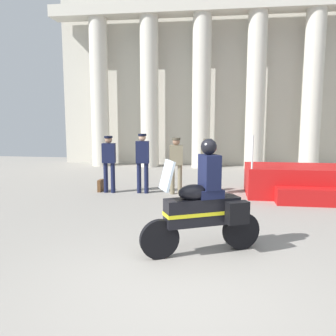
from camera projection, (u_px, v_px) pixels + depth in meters
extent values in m
plane|color=gray|center=(185.00, 288.00, 4.67)|extent=(28.88, 28.88, 0.00)
cube|color=beige|center=(228.00, 82.00, 16.20)|extent=(15.79, 0.30, 7.73)
cylinder|color=beige|center=(100.00, 94.00, 16.12)|extent=(0.81, 0.81, 6.61)
cylinder|color=beige|center=(149.00, 93.00, 15.79)|extent=(0.81, 0.81, 6.61)
cylinder|color=beige|center=(201.00, 93.00, 15.46)|extent=(0.81, 0.81, 6.61)
cylinder|color=beige|center=(256.00, 92.00, 15.13)|extent=(0.81, 0.81, 6.61)
cylinder|color=beige|center=(312.00, 92.00, 14.80)|extent=(0.81, 0.81, 6.61)
cube|color=beige|center=(230.00, 6.00, 14.79)|extent=(15.79, 1.01, 0.50)
cube|color=#B71414|center=(300.00, 181.00, 10.10)|extent=(3.05, 1.66, 0.86)
cube|color=#B71414|center=(309.00, 197.00, 9.07)|extent=(1.68, 0.50, 0.43)
cylinder|color=silver|center=(252.00, 152.00, 9.44)|extent=(0.05, 0.05, 0.90)
cylinder|color=#141938|center=(106.00, 178.00, 10.54)|extent=(0.13, 0.13, 0.90)
cylinder|color=#141938|center=(113.00, 178.00, 10.51)|extent=(0.13, 0.13, 0.90)
cube|color=#141938|center=(109.00, 153.00, 10.42)|extent=(0.40, 0.26, 0.58)
sphere|color=#997056|center=(108.00, 140.00, 10.37)|extent=(0.21, 0.21, 0.21)
cylinder|color=black|center=(108.00, 137.00, 10.36)|extent=(0.24, 0.24, 0.06)
cylinder|color=#141938|center=(139.00, 178.00, 10.47)|extent=(0.13, 0.13, 0.90)
cylinder|color=#141938|center=(146.00, 178.00, 10.44)|extent=(0.13, 0.13, 0.90)
cube|color=#141938|center=(142.00, 152.00, 10.35)|extent=(0.40, 0.26, 0.65)
sphere|color=tan|center=(142.00, 138.00, 10.29)|extent=(0.21, 0.21, 0.21)
cylinder|color=black|center=(142.00, 135.00, 10.28)|extent=(0.24, 0.24, 0.06)
cylinder|color=#7A7056|center=(172.00, 179.00, 10.32)|extent=(0.13, 0.13, 0.87)
cylinder|color=#7A7056|center=(180.00, 180.00, 10.29)|extent=(0.13, 0.13, 0.87)
cube|color=#7A7056|center=(176.00, 155.00, 10.20)|extent=(0.40, 0.26, 0.57)
sphere|color=#997056|center=(176.00, 142.00, 10.15)|extent=(0.21, 0.21, 0.21)
cylinder|color=#494334|center=(176.00, 139.00, 10.13)|extent=(0.24, 0.24, 0.06)
cylinder|color=#7A7056|center=(203.00, 180.00, 10.24)|extent=(0.13, 0.13, 0.84)
cylinder|color=#7A7056|center=(211.00, 181.00, 10.21)|extent=(0.13, 0.13, 0.84)
cube|color=#7A7056|center=(207.00, 156.00, 10.12)|extent=(0.40, 0.26, 0.58)
sphere|color=#997056|center=(208.00, 142.00, 10.07)|extent=(0.21, 0.21, 0.21)
cylinder|color=#494334|center=(208.00, 140.00, 10.06)|extent=(0.24, 0.24, 0.06)
cylinder|color=black|center=(160.00, 239.00, 5.59)|extent=(0.62, 0.37, 0.64)
cylinder|color=black|center=(241.00, 230.00, 6.03)|extent=(0.64, 0.41, 0.64)
cube|color=black|center=(202.00, 211.00, 5.75)|extent=(1.26, 0.83, 0.44)
ellipsoid|color=black|center=(194.00, 192.00, 5.66)|extent=(0.61, 0.51, 0.26)
cube|color=yellow|center=(202.00, 212.00, 5.76)|extent=(1.28, 0.85, 0.06)
cube|color=silver|center=(167.00, 175.00, 5.49)|extent=(0.32, 0.43, 0.47)
cube|color=black|center=(237.00, 213.00, 5.66)|extent=(0.40, 0.32, 0.36)
cube|color=black|center=(223.00, 205.00, 6.15)|extent=(0.40, 0.32, 0.36)
cube|color=#141938|center=(209.00, 193.00, 5.75)|extent=(0.51, 0.48, 0.14)
cube|color=#141938|center=(209.00, 172.00, 5.70)|extent=(0.39, 0.44, 0.56)
sphere|color=black|center=(209.00, 147.00, 5.63)|extent=(0.26, 0.26, 0.26)
cube|color=brown|center=(101.00, 186.00, 10.73)|extent=(0.10, 0.32, 0.36)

